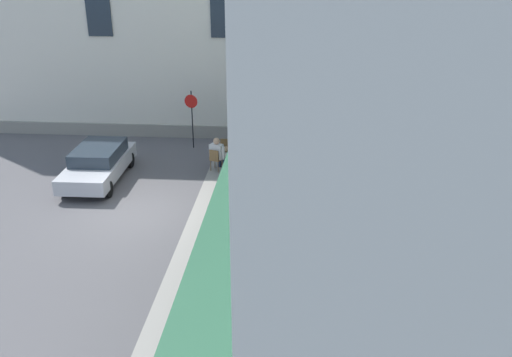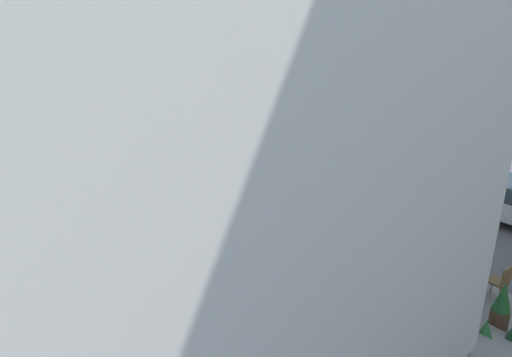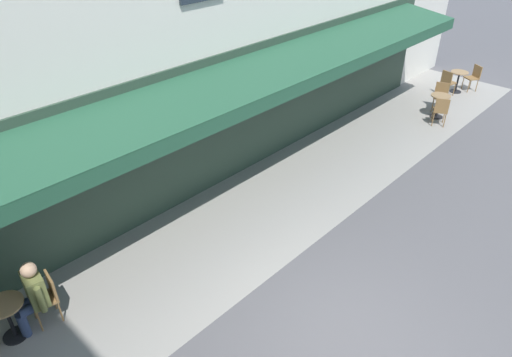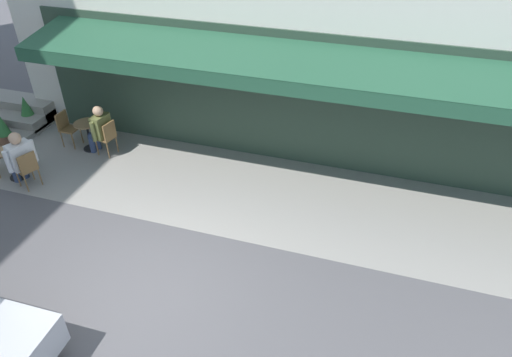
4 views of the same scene
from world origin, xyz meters
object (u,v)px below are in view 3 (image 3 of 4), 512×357
Objects in this scene: cafe_chair_wicker_corner_left at (448,81)px; cafe_table_streetside at (8,315)px; cafe_chair_wicker_near_door at (441,94)px; cafe_chair_wicker_back_row at (47,295)px; seated_companion_in_olive at (32,294)px; cafe_chair_wicker_by_window at (474,76)px; cafe_chair_wicker_kerbside at (441,109)px; cafe_table_mid_terrace at (439,103)px; cafe_table_near_entrance at (458,79)px.

cafe_chair_wicker_corner_left is 14.85m from cafe_table_streetside.
cafe_chair_wicker_near_door is 1.00× the size of cafe_chair_wicker_back_row.
cafe_chair_wicker_by_window is at bearing 176.30° from seated_companion_in_olive.
cafe_chair_wicker_by_window is at bearing 158.43° from cafe_chair_wicker_corner_left.
cafe_chair_wicker_corner_left reaches higher than cafe_table_streetside.
cafe_chair_wicker_kerbside is 0.70× the size of seated_companion_in_olive.
seated_companion_in_olive is at bearing -5.25° from cafe_table_mid_terrace.
seated_companion_in_olive is at bearing -2.19° from cafe_chair_wicker_corner_left.
cafe_table_near_entrance is 3.19m from cafe_chair_wicker_kerbside.
cafe_table_near_entrance is 0.63m from cafe_chair_wicker_by_window.
cafe_table_streetside is at bearing -2.36° from cafe_chair_wicker_corner_left.
cafe_table_streetside is at bearing -2.73° from cafe_table_near_entrance.
cafe_chair_wicker_near_door is at bearing 15.11° from cafe_chair_wicker_corner_left.
cafe_table_near_entrance is 15.06m from seated_companion_in_olive.
cafe_table_mid_terrace is (1.92, 0.60, -0.06)m from cafe_chair_wicker_corner_left.
cafe_chair_wicker_kerbside is 1.00× the size of cafe_chair_wicker_back_row.
cafe_chair_wicker_corner_left is at bearing 177.81° from seated_companion_in_olive.
cafe_table_near_entrance is at bearing 177.27° from cafe_table_streetside.
seated_companion_in_olive is (14.42, -0.55, 0.15)m from cafe_chair_wicker_corner_left.
cafe_chair_wicker_kerbside and cafe_chair_wicker_near_door have the same top height.
cafe_chair_wicker_by_window is 1.21× the size of cafe_table_mid_terrace.
cafe_table_near_entrance is 15.47m from cafe_table_streetside.
cafe_chair_wicker_back_row is at bearing -6.87° from cafe_chair_wicker_kerbside.
cafe_chair_wicker_near_door is 0.70× the size of seated_companion_in_olive.
seated_companion_in_olive is (11.94, -1.44, 0.15)m from cafe_chair_wicker_kerbside.
cafe_table_mid_terrace is 0.82× the size of cafe_chair_wicker_kerbside.
cafe_chair_wicker_by_window is 1.00× the size of cafe_chair_wicker_back_row.
cafe_table_near_entrance is at bearing -166.11° from cafe_chair_wicker_kerbside.
cafe_chair_wicker_by_window is at bearing 148.43° from cafe_table_near_entrance.
cafe_chair_wicker_near_door is 13.53m from cafe_table_streetside.
cafe_chair_wicker_back_row is (11.73, -1.41, 0.00)m from cafe_chair_wicker_kerbside.
cafe_chair_wicker_by_window is 1.00× the size of cafe_chair_wicker_corner_left.
cafe_chair_wicker_back_row is (12.87, -0.88, 0.00)m from cafe_chair_wicker_near_door.
cafe_table_near_entrance is 1.00× the size of cafe_table_streetside.
cafe_chair_wicker_by_window is 3.08m from cafe_table_mid_terrace.
cafe_chair_wicker_corner_left is at bearing 177.64° from cafe_table_streetside.
cafe_chair_wicker_corner_left is 14.43m from seated_companion_in_olive.
cafe_chair_wicker_by_window is 2.49m from cafe_chair_wicker_near_door.
cafe_table_streetside is 0.82× the size of cafe_chair_wicker_back_row.
cafe_chair_wicker_corner_left is at bearing -162.75° from cafe_table_mid_terrace.
cafe_chair_wicker_corner_left and cafe_chair_wicker_back_row have the same top height.
cafe_table_streetside is at bearing -5.34° from cafe_table_mid_terrace.
cafe_chair_wicker_corner_left and cafe_chair_wicker_near_door have the same top height.
seated_companion_in_olive reaches higher than cafe_table_streetside.
cafe_table_near_entrance is at bearing -31.57° from cafe_chair_wicker_by_window.
cafe_chair_wicker_kerbside is at bearing 13.89° from cafe_table_near_entrance.
cafe_table_mid_terrace is at bearing 174.66° from cafe_table_streetside.
seated_companion_in_olive reaches higher than cafe_chair_wicker_by_window.
cafe_chair_wicker_near_door is at bearing 6.82° from cafe_table_near_entrance.
cafe_table_streetside is (12.91, -1.21, 0.00)m from cafe_table_mid_terrace.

